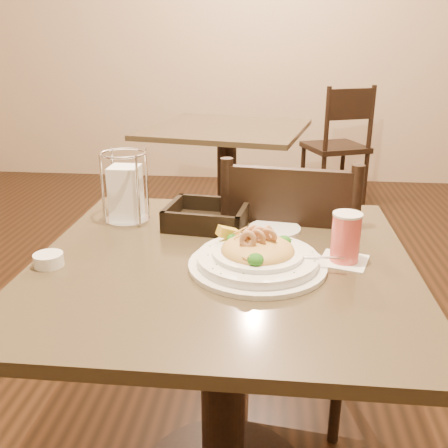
# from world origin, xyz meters

# --- Properties ---
(main_table) EXTENTS (0.90, 0.90, 0.75)m
(main_table) POSITION_xyz_m (0.00, 0.00, 0.51)
(main_table) COLOR black
(main_table) RESTS_ON ground
(background_table) EXTENTS (1.06, 1.06, 0.75)m
(background_table) POSITION_xyz_m (-0.17, 1.91, 0.51)
(background_table) COLOR black
(background_table) RESTS_ON ground
(dining_chair_near) EXTENTS (0.47, 0.47, 0.93)m
(dining_chair_near) POSITION_xyz_m (0.18, 0.38, 0.50)
(dining_chair_near) COLOR black
(dining_chair_near) RESTS_ON ground
(dining_chair_far) EXTENTS (0.55, 0.55, 0.93)m
(dining_chair_far) POSITION_xyz_m (0.61, 2.78, 0.50)
(dining_chair_far) COLOR black
(dining_chair_far) RESTS_ON ground
(pasta_bowl) EXTENTS (0.36, 0.32, 0.10)m
(pasta_bowl) POSITION_xyz_m (0.08, -0.05, 0.78)
(pasta_bowl) COLOR white
(pasta_bowl) RESTS_ON main_table
(drink_glass) EXTENTS (0.13, 0.13, 0.12)m
(drink_glass) POSITION_xyz_m (0.29, 0.01, 0.81)
(drink_glass) COLOR white
(drink_glass) RESTS_ON main_table
(bread_basket) EXTENTS (0.24, 0.21, 0.06)m
(bread_basket) POSITION_xyz_m (-0.07, 0.22, 0.77)
(bread_basket) COLOR black
(bread_basket) RESTS_ON main_table
(napkin_caddy) EXTENTS (0.13, 0.13, 0.20)m
(napkin_caddy) POSITION_xyz_m (-0.30, 0.23, 0.84)
(napkin_caddy) COLOR silver
(napkin_caddy) RESTS_ON main_table
(side_plate) EXTENTS (0.18, 0.18, 0.01)m
(side_plate) POSITION_xyz_m (0.12, 0.20, 0.75)
(side_plate) COLOR white
(side_plate) RESTS_ON main_table
(butter_ramekin) EXTENTS (0.09, 0.09, 0.03)m
(butter_ramekin) POSITION_xyz_m (-0.40, -0.09, 0.76)
(butter_ramekin) COLOR white
(butter_ramekin) RESTS_ON main_table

